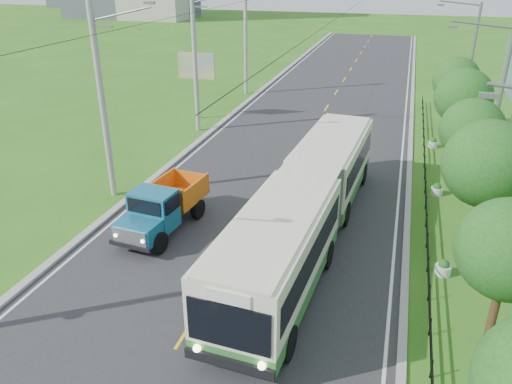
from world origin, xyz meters
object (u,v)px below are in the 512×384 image
at_px(pole_near, 103,103).
at_px(streetlight_far, 469,61).
at_px(tree_fifth, 464,100).
at_px(planter_mid, 437,190).
at_px(dump_truck, 163,205).
at_px(tree_third, 488,168).
at_px(billboard_left, 197,70).
at_px(tree_fourth, 472,133).
at_px(planter_far, 433,143).
at_px(tree_back, 457,82).
at_px(bus, 308,201).
at_px(tree_second, 509,253).
at_px(streetlight_mid, 494,110).
at_px(pole_far, 246,39).
at_px(pole_mid, 195,62).
at_px(planter_near, 443,268).

relative_size(pole_near, streetlight_far, 1.10).
relative_size(tree_fifth, planter_mid, 8.66).
relative_size(tree_fifth, dump_truck, 1.03).
xyz_separation_m(tree_third, billboard_left, (-19.36, 15.86, -0.12)).
xyz_separation_m(tree_fourth, planter_mid, (-1.26, -0.14, -3.30)).
bearing_deg(tree_fourth, planter_mid, -173.61).
height_order(planter_far, billboard_left, billboard_left).
bearing_deg(planter_far, billboard_left, 173.69).
xyz_separation_m(tree_third, planter_far, (-1.26, 13.86, -3.70)).
height_order(tree_fifth, dump_truck, tree_fifth).
height_order(tree_back, bus, tree_back).
xyz_separation_m(pole_near, streetlight_far, (18.90, 19.00, -0.19)).
xyz_separation_m(tree_second, planter_far, (-1.26, 19.86, -3.23)).
xyz_separation_m(tree_second, streetlight_mid, (0.79, 11.86, 1.38)).
height_order(tree_third, tree_back, tree_third).
relative_size(pole_near, billboard_left, 1.92).
bearing_deg(streetlight_far, bus, -110.50).
bearing_deg(tree_second, streetlight_mid, 86.21).
xyz_separation_m(pole_far, dump_truck, (4.35, -26.78, -3.80)).
height_order(pole_near, streetlight_far, pole_near).
height_order(pole_mid, tree_second, pole_mid).
relative_size(streetlight_far, planter_far, 13.54).
height_order(pole_far, planter_near, pole_far).
distance_m(streetlight_far, dump_truck, 26.45).
distance_m(tree_fifth, streetlight_far, 7.97).
height_order(streetlight_mid, planter_mid, streetlight_mid).
bearing_deg(planter_near, planter_mid, 90.00).
height_order(tree_fourth, tree_fifth, tree_fifth).
relative_size(pole_near, dump_truck, 1.78).
xyz_separation_m(pole_far, planter_far, (16.86, -11.00, -4.81)).
height_order(pole_far, tree_third, pole_far).
bearing_deg(streetlight_far, planter_far, -108.80).
distance_m(tree_fifth, billboard_left, 19.74).
height_order(pole_far, dump_truck, pole_far).
distance_m(tree_back, planter_near, 20.46).
relative_size(pole_near, tree_fourth, 1.85).
bearing_deg(pole_far, streetlight_mid, -45.14).
relative_size(planter_far, billboard_left, 0.13).
bearing_deg(tree_back, pole_mid, -164.16).
relative_size(pole_mid, tree_fifth, 1.72).
bearing_deg(pole_near, streetlight_far, 45.14).
xyz_separation_m(planter_near, billboard_left, (-18.10, 18.00, 3.58)).
bearing_deg(tree_fourth, planter_far, 99.08).
bearing_deg(planter_mid, tree_second, -83.95).
xyz_separation_m(pole_mid, tree_back, (18.12, 5.14, -1.44)).
height_order(tree_fifth, tree_back, tree_fifth).
bearing_deg(tree_back, pole_far, 159.26).
height_order(streetlight_mid, dump_truck, streetlight_mid).
bearing_deg(tree_fourth, pole_far, 133.85).
relative_size(streetlight_mid, planter_far, 13.54).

